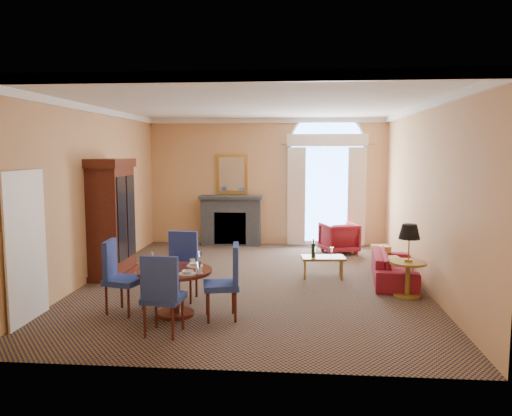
# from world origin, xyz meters

# --- Properties ---
(ground) EXTENTS (7.50, 7.50, 0.00)m
(ground) POSITION_xyz_m (0.00, 0.00, 0.00)
(ground) COLOR #121D38
(ground) RESTS_ON ground
(room_envelope) EXTENTS (6.04, 7.52, 3.45)m
(room_envelope) POSITION_xyz_m (-0.03, 0.67, 2.51)
(room_envelope) COLOR tan
(room_envelope) RESTS_ON ground
(armoire) EXTENTS (0.64, 1.14, 2.24)m
(armoire) POSITION_xyz_m (-2.72, 0.17, 1.08)
(armoire) COLOR #3D150E
(armoire) RESTS_ON ground
(dining_table) EXTENTS (1.08, 1.08, 0.88)m
(dining_table) POSITION_xyz_m (-0.96, -1.99, 0.51)
(dining_table) COLOR #3D150E
(dining_table) RESTS_ON ground
(dining_chair_north) EXTENTS (0.51, 0.53, 1.08)m
(dining_chair_north) POSITION_xyz_m (-1.05, -1.13, 0.62)
(dining_chair_north) COLOR navy
(dining_chair_north) RESTS_ON ground
(dining_chair_south) EXTENTS (0.53, 0.53, 1.08)m
(dining_chair_south) POSITION_xyz_m (-0.92, -2.84, 0.62)
(dining_chair_south) COLOR navy
(dining_chair_south) RESTS_ON ground
(dining_chair_east) EXTENTS (0.57, 0.57, 1.08)m
(dining_chair_east) POSITION_xyz_m (-0.17, -2.08, 0.62)
(dining_chair_east) COLOR navy
(dining_chair_east) RESTS_ON ground
(dining_chair_west) EXTENTS (0.59, 0.59, 1.08)m
(dining_chair_west) POSITION_xyz_m (-1.84, -1.93, 0.62)
(dining_chair_west) COLOR navy
(dining_chair_west) RESTS_ON ground
(sofa) EXTENTS (0.91, 1.91, 0.54)m
(sofa) POSITION_xyz_m (2.55, 0.19, 0.27)
(sofa) COLOR maroon
(sofa) RESTS_ON ground
(armchair) EXTENTS (0.97, 0.99, 0.71)m
(armchair) POSITION_xyz_m (1.76, 2.74, 0.36)
(armchair) COLOR maroon
(armchair) RESTS_ON ground
(coffee_table) EXTENTS (0.85, 0.53, 0.76)m
(coffee_table) POSITION_xyz_m (1.26, 0.35, 0.39)
(coffee_table) COLOR olive
(coffee_table) RESTS_ON ground
(side_table) EXTENTS (0.59, 0.59, 1.18)m
(side_table) POSITION_xyz_m (2.60, -0.76, 0.75)
(side_table) COLOR olive
(side_table) RESTS_ON ground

